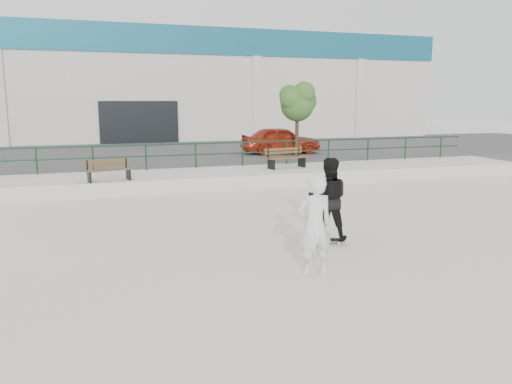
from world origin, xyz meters
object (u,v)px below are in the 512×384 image
object	(u,v)px
bench_right	(286,158)
tree	(298,101)
red_car	(281,140)
skateboard	(327,240)
standing_skater	(328,199)
seated_skater	(315,226)
bench_left	(109,170)

from	to	relation	value
bench_right	tree	bearing A→B (deg)	48.93
bench_right	red_car	bearing A→B (deg)	59.10
skateboard	red_car	bearing A→B (deg)	92.37
red_car	standing_skater	xyz separation A→B (m)	(-4.36, -14.30, -0.16)
standing_skater	seated_skater	world-z (taller)	standing_skater
bench_right	skateboard	xyz separation A→B (m)	(-2.52, -8.92, -0.84)
standing_skater	bench_left	bearing A→B (deg)	-36.72
red_car	standing_skater	bearing A→B (deg)	166.49
tree	standing_skater	world-z (taller)	tree
bench_left	standing_skater	bearing A→B (deg)	-71.79
red_car	seated_skater	size ratio (longest dim) A/B	2.16
tree	skateboard	bearing A→B (deg)	-109.93
bench_right	red_car	size ratio (longest dim) A/B	0.45
tree	skateboard	world-z (taller)	tree
bench_right	red_car	xyz separation A→B (m)	(1.84, 5.38, 0.29)
skateboard	seated_skater	bearing A→B (deg)	-103.55
skateboard	standing_skater	distance (m)	0.96
bench_right	bench_left	bearing A→B (deg)	177.56
skateboard	bench_left	bearing A→B (deg)	139.55
bench_left	tree	world-z (taller)	tree
bench_right	standing_skater	size ratio (longest dim) A/B	0.99
bench_right	seated_skater	bearing A→B (deg)	-121.01
standing_skater	skateboard	bearing A→B (deg)	-0.00
bench_right	seated_skater	distance (m)	11.36
bench_right	tree	world-z (taller)	tree
tree	standing_skater	distance (m)	13.57
bench_left	red_car	size ratio (longest dim) A/B	0.40
bench_right	standing_skater	xyz separation A→B (m)	(-2.52, -8.92, 0.13)
standing_skater	seated_skater	distance (m)	2.17
bench_left	tree	size ratio (longest dim) A/B	0.46
bench_right	skateboard	bearing A→B (deg)	-117.79
skateboard	bench_right	bearing A→B (deg)	93.55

